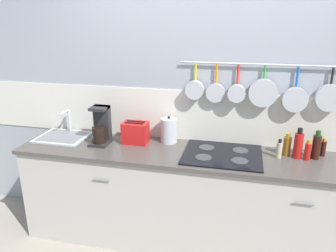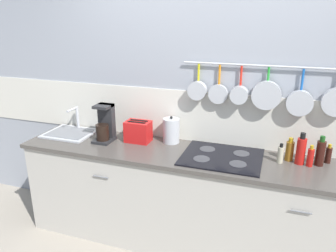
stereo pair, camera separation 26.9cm
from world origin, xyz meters
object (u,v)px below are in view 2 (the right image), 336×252
object	(u,v)px
coffee_maker	(105,126)
bottle_olive_oil	(280,154)
kettle	(171,131)
bottle_vinegar	(290,150)
bottle_hot_sauce	(301,150)
bottle_dish_soap	(320,153)
bottle_cooking_wine	(328,155)
toaster	(138,131)
bottle_sesame_oil	(310,157)

from	to	relation	value
coffee_maker	bottle_olive_oil	distance (m)	1.52
kettle	bottle_vinegar	xyz separation A→B (m)	(1.00, -0.06, -0.03)
bottle_hot_sauce	bottle_dish_soap	bearing A→B (deg)	8.22
bottle_olive_oil	bottle_cooking_wine	size ratio (longest dim) A/B	1.03
bottle_cooking_wine	toaster	bearing A→B (deg)	-177.54
kettle	bottle_sesame_oil	distance (m)	1.16
bottle_vinegar	bottle_hot_sauce	size ratio (longest dim) A/B	0.75
toaster	bottle_dish_soap	bearing A→B (deg)	-0.07
bottle_olive_oil	bottle_hot_sauce	xyz separation A→B (m)	(0.14, 0.03, 0.04)
kettle	bottle_vinegar	world-z (taller)	kettle
bottle_sesame_oil	bottle_vinegar	bearing A→B (deg)	157.66
kettle	bottle_dish_soap	world-z (taller)	kettle
kettle	bottle_sesame_oil	xyz separation A→B (m)	(1.15, -0.12, -0.04)
coffee_maker	bottle_dish_soap	bearing A→B (deg)	2.30
bottle_dish_soap	bottle_cooking_wine	size ratio (longest dim) A/B	1.54
kettle	coffee_maker	bearing A→B (deg)	-165.26
bottle_dish_soap	toaster	bearing A→B (deg)	179.93
bottle_hot_sauce	bottle_vinegar	bearing A→B (deg)	153.71
bottle_vinegar	bottle_dish_soap	bearing A→B (deg)	-4.84
bottle_hot_sauce	bottle_dish_soap	distance (m)	0.14
bottle_vinegar	bottle_hot_sauce	bearing A→B (deg)	-26.29
bottle_hot_sauce	bottle_sesame_oil	world-z (taller)	bottle_hot_sauce
coffee_maker	bottle_cooking_wine	size ratio (longest dim) A/B	2.20
bottle_dish_soap	coffee_maker	bearing A→B (deg)	-177.70
bottle_olive_oil	bottle_sesame_oil	world-z (taller)	bottle_sesame_oil
toaster	bottle_vinegar	size ratio (longest dim) A/B	1.27
bottle_hot_sauce	bottle_cooking_wine	bearing A→B (deg)	23.39
coffee_maker	bottle_olive_oil	world-z (taller)	coffee_maker
kettle	bottle_hot_sauce	size ratio (longest dim) A/B	0.98
bottle_vinegar	bottle_dish_soap	distance (m)	0.22
bottle_olive_oil	bottle_dish_soap	distance (m)	0.29
coffee_maker	bottle_hot_sauce	size ratio (longest dim) A/B	1.34
bottle_olive_oil	bottle_cooking_wine	xyz separation A→B (m)	(0.35, 0.12, -0.00)
toaster	bottle_dish_soap	size ratio (longest dim) A/B	1.01
bottle_olive_oil	bottle_cooking_wine	distance (m)	0.37
bottle_olive_oil	coffee_maker	bearing A→B (deg)	-179.20
bottle_olive_oil	bottle_cooking_wine	bearing A→B (deg)	18.98
bottle_dish_soap	bottle_cooking_wine	xyz separation A→B (m)	(0.07, 0.07, -0.04)
bottle_vinegar	bottle_hot_sauce	world-z (taller)	bottle_hot_sauce
toaster	bottle_olive_oil	world-z (taller)	toaster
bottle_olive_oil	bottle_dish_soap	world-z (taller)	bottle_dish_soap
toaster	kettle	world-z (taller)	kettle
bottle_sesame_oil	bottle_cooking_wine	xyz separation A→B (m)	(0.14, 0.11, -0.01)
kettle	bottle_vinegar	bearing A→B (deg)	-3.58
bottle_hot_sauce	bottle_cooking_wine	distance (m)	0.23
coffee_maker	bottle_dish_soap	world-z (taller)	coffee_maker
bottle_olive_oil	toaster	bearing A→B (deg)	177.52
coffee_maker	toaster	size ratio (longest dim) A/B	1.41
bottle_cooking_wine	bottle_vinegar	bearing A→B (deg)	-169.83
bottle_dish_soap	kettle	bearing A→B (deg)	176.20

